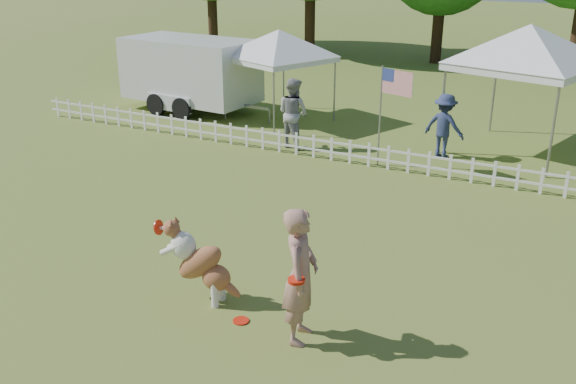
% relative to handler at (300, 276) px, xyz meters
% --- Properties ---
extents(ground, '(120.00, 120.00, 0.00)m').
position_rel_handler_xyz_m(ground, '(-1.61, 0.36, -0.97)').
color(ground, '#4D6A21').
rests_on(ground, ground).
extents(picket_fence, '(22.00, 0.08, 0.60)m').
position_rel_handler_xyz_m(picket_fence, '(-1.61, 7.36, -0.67)').
color(picket_fence, white).
rests_on(picket_fence, ground).
extents(handler, '(0.63, 0.80, 1.93)m').
position_rel_handler_xyz_m(handler, '(0.00, 0.00, 0.00)').
color(handler, '#A47362').
rests_on(handler, ground).
extents(dog, '(1.27, 0.56, 1.27)m').
position_rel_handler_xyz_m(dog, '(-1.78, 0.21, -0.33)').
color(dog, brown).
rests_on(dog, ground).
extents(frisbee_on_turf, '(0.30, 0.30, 0.02)m').
position_rel_handler_xyz_m(frisbee_on_turf, '(-0.94, -0.04, -0.96)').
color(frisbee_on_turf, red).
rests_on(frisbee_on_turf, ground).
extents(canopy_tent_left, '(3.38, 3.38, 2.69)m').
position_rel_handler_xyz_m(canopy_tent_left, '(-5.97, 10.30, 0.38)').
color(canopy_tent_left, white).
rests_on(canopy_tent_left, ground).
extents(canopy_tent_right, '(3.81, 3.81, 3.21)m').
position_rel_handler_xyz_m(canopy_tent_right, '(1.10, 10.31, 0.64)').
color(canopy_tent_right, white).
rests_on(canopy_tent_right, ground).
extents(cargo_trailer, '(5.55, 2.78, 2.37)m').
position_rel_handler_xyz_m(cargo_trailer, '(-9.11, 10.07, 0.22)').
color(cargo_trailer, silver).
rests_on(cargo_trailer, ground).
extents(flag_pole, '(0.92, 0.40, 2.46)m').
position_rel_handler_xyz_m(flag_pole, '(-1.70, 7.58, 0.26)').
color(flag_pole, gray).
rests_on(flag_pole, ground).
extents(spectator_a, '(1.07, 0.94, 1.86)m').
position_rel_handler_xyz_m(spectator_a, '(-4.26, 7.96, -0.04)').
color(spectator_a, gray).
rests_on(spectator_a, ground).
extents(spectator_b, '(1.14, 0.79, 1.63)m').
position_rel_handler_xyz_m(spectator_b, '(-0.49, 9.01, -0.15)').
color(spectator_b, navy).
rests_on(spectator_b, ground).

